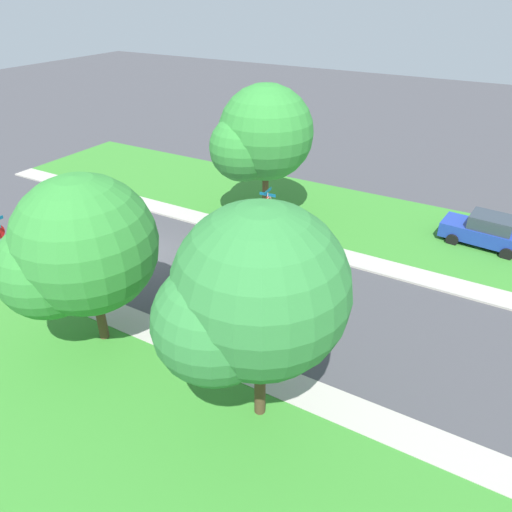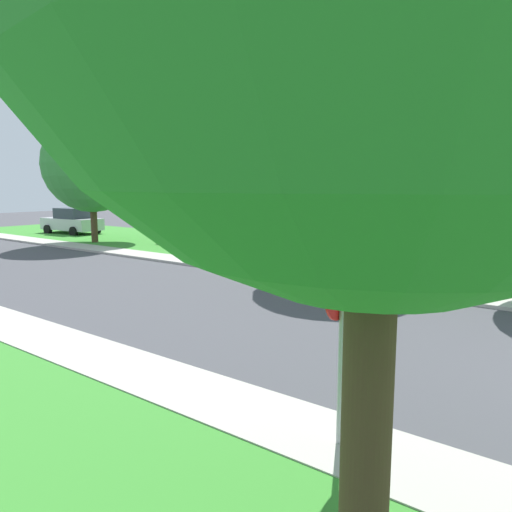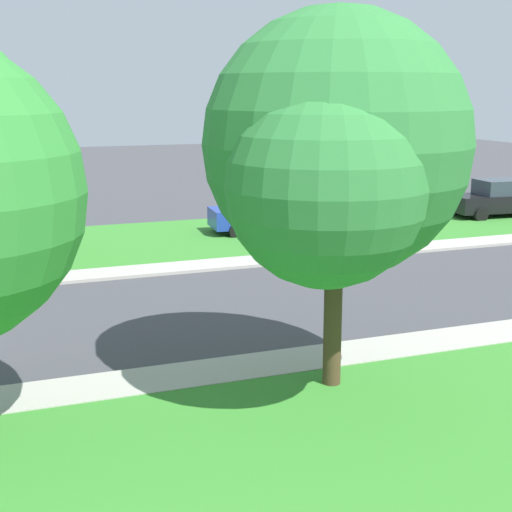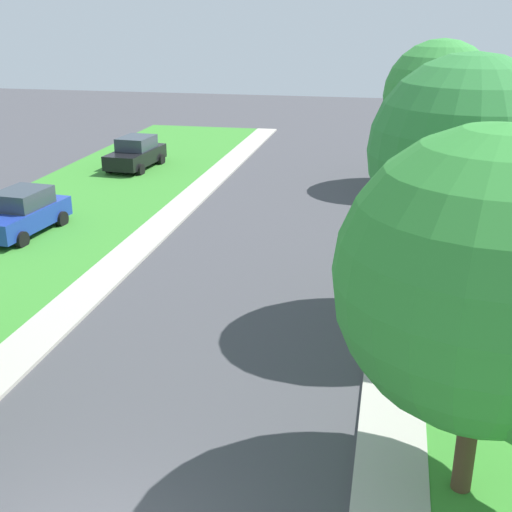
# 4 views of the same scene
# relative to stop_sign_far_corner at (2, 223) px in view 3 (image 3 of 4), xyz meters

# --- Properties ---
(sidewalk_east) EXTENTS (1.40, 56.00, 0.10)m
(sidewalk_east) POSITION_rel_stop_sign_far_corner_xyz_m (9.46, 7.51, -1.84)
(sidewalk_east) COLOR #ADA89E
(sidewalk_east) RESTS_ON ground
(sidewalk_west) EXTENTS (1.40, 56.00, 0.10)m
(sidewalk_west) POSITION_rel_stop_sign_far_corner_xyz_m (0.06, 7.51, -1.84)
(sidewalk_west) COLOR #ADA89E
(sidewalk_west) RESTS_ON ground
(lawn_west) EXTENTS (8.00, 56.00, 0.08)m
(lawn_west) POSITION_rel_stop_sign_far_corner_xyz_m (-4.64, 7.51, -1.85)
(lawn_west) COLOR #38842D
(lawn_west) RESTS_ON ground
(stop_sign_far_corner) EXTENTS (0.92, 0.92, 2.77)m
(stop_sign_far_corner) POSITION_rel_stop_sign_far_corner_xyz_m (0.00, 0.00, 0.00)
(stop_sign_far_corner) COLOR #9E9EA3
(stop_sign_far_corner) RESTS_ON ground
(car_blue_far_down_street) EXTENTS (2.33, 4.44, 1.76)m
(car_blue_far_down_street) POSITION_rel_stop_sign_far_corner_xyz_m (-4.85, 10.41, -1.01)
(car_blue_far_down_street) COLOR #1E389E
(car_blue_far_down_street) RESTS_ON ground
(car_black_near_corner) EXTENTS (2.29, 4.43, 1.76)m
(car_black_near_corner) POSITION_rel_stop_sign_far_corner_xyz_m (-4.65, 21.89, -1.01)
(car_black_near_corner) COLOR black
(car_black_near_corner) RESTS_ON ground
(tree_across_right) EXTENTS (5.42, 5.05, 7.36)m
(tree_across_right) POSITION_rel_stop_sign_far_corner_xyz_m (11.20, 5.51, 2.78)
(tree_across_right) COLOR #4C3823
(tree_across_right) RESTS_ON ground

